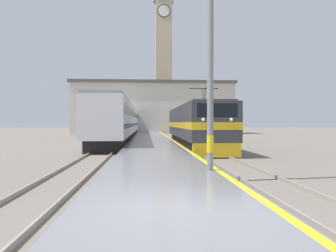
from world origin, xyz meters
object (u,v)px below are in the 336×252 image
(passenger_train, at_px, (122,121))
(catenary_mast, at_px, (213,44))
(clock_tower, at_px, (163,57))
(locomotive_train, at_px, (194,126))

(passenger_train, bearing_deg, catenary_mast, -79.91)
(clock_tower, bearing_deg, catenary_mast, -91.34)
(passenger_train, distance_m, clock_tower, 31.15)
(catenary_mast, distance_m, clock_tower, 57.26)
(locomotive_train, relative_size, catenary_mast, 2.05)
(locomotive_train, xyz_separation_m, catenary_mast, (-1.72, -15.71, 2.94))
(locomotive_train, bearing_deg, passenger_train, 117.57)
(locomotive_train, bearing_deg, clock_tower, 90.57)
(locomotive_train, distance_m, clock_tower, 42.78)
(catenary_mast, relative_size, clock_tower, 0.29)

